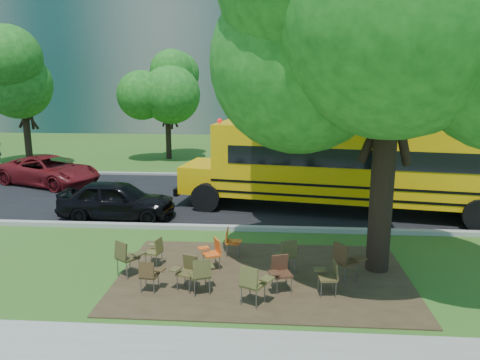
# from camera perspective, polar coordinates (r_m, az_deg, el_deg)

# --- Properties ---
(ground) EXTENTS (160.00, 160.00, 0.00)m
(ground) POSITION_cam_1_polar(r_m,az_deg,el_deg) (12.15, -1.91, -10.62)
(ground) COLOR #385A1C
(ground) RESTS_ON ground
(dirt_patch) EXTENTS (7.00, 4.50, 0.03)m
(dirt_patch) POSITION_cam_1_polar(r_m,az_deg,el_deg) (11.63, 2.83, -11.65)
(dirt_patch) COLOR #382819
(dirt_patch) RESTS_ON ground
(asphalt_road) EXTENTS (80.00, 8.00, 0.04)m
(asphalt_road) POSITION_cam_1_polar(r_m,az_deg,el_deg) (18.77, 0.33, -2.18)
(asphalt_road) COLOR black
(asphalt_road) RESTS_ON ground
(kerb_near) EXTENTS (80.00, 0.25, 0.14)m
(kerb_near) POSITION_cam_1_polar(r_m,az_deg,el_deg) (14.92, -0.70, -5.87)
(kerb_near) COLOR gray
(kerb_near) RESTS_ON ground
(kerb_far) EXTENTS (80.00, 0.25, 0.14)m
(kerb_far) POSITION_cam_1_polar(r_m,az_deg,el_deg) (22.74, 1.02, 0.55)
(kerb_far) COLOR gray
(kerb_far) RESTS_ON ground
(building_main) EXTENTS (38.00, 16.00, 22.00)m
(building_main) POSITION_cam_1_polar(r_m,az_deg,el_deg) (48.41, -7.28, 19.77)
(building_main) COLOR slate
(building_main) RESTS_ON ground
(bg_tree_0) EXTENTS (5.20, 5.20, 7.18)m
(bg_tree_0) POSITION_cam_1_polar(r_m,az_deg,el_deg) (27.50, -25.04, 10.92)
(bg_tree_0) COLOR black
(bg_tree_0) RESTS_ON ground
(bg_tree_2) EXTENTS (4.80, 4.80, 6.62)m
(bg_tree_2) POSITION_cam_1_polar(r_m,az_deg,el_deg) (27.82, -8.91, 11.18)
(bg_tree_2) COLOR black
(bg_tree_2) RESTS_ON ground
(bg_tree_3) EXTENTS (5.60, 5.60, 7.84)m
(bg_tree_3) POSITION_cam_1_polar(r_m,az_deg,el_deg) (26.02, 19.76, 12.33)
(bg_tree_3) COLOR black
(bg_tree_3) RESTS_ON ground
(main_tree) EXTENTS (7.20, 7.20, 9.72)m
(main_tree) POSITION_cam_1_polar(r_m,az_deg,el_deg) (11.64, 18.22, 18.49)
(main_tree) COLOR black
(main_tree) RESTS_ON ground
(school_bus) EXTENTS (13.11, 4.84, 3.14)m
(school_bus) POSITION_cam_1_polar(r_m,az_deg,el_deg) (17.03, 16.24, 2.00)
(school_bus) COLOR #DCA206
(school_bus) RESTS_ON ground
(chair_0) EXTENTS (0.54, 0.45, 0.77)m
(chair_0) POSITION_cam_1_polar(r_m,az_deg,el_deg) (10.84, -10.98, -11.08)
(chair_0) COLOR #422E17
(chair_0) RESTS_ON ground
(chair_1) EXTENTS (0.79, 0.62, 0.93)m
(chair_1) POSITION_cam_1_polar(r_m,az_deg,el_deg) (11.72, -13.68, -8.88)
(chair_1) COLOR #423A1C
(chair_1) RESTS_ON ground
(chair_2) EXTENTS (0.60, 0.69, 0.88)m
(chair_2) POSITION_cam_1_polar(r_m,az_deg,el_deg) (10.57, -4.70, -11.13)
(chair_2) COLOR #49451F
(chair_2) RESTS_ON ground
(chair_3) EXTENTS (0.65, 0.51, 0.81)m
(chair_3) POSITION_cam_1_polar(r_m,az_deg,el_deg) (10.86, -6.48, -10.73)
(chair_3) COLOR #4C4221
(chair_3) RESTS_ON ground
(chair_4) EXTENTS (0.77, 0.60, 0.92)m
(chair_4) POSITION_cam_1_polar(r_m,az_deg,el_deg) (10.03, 1.59, -12.25)
(chair_4) COLOR #4F4B22
(chair_4) RESTS_ON ground
(chair_5) EXTENTS (0.58, 0.64, 0.85)m
(chair_5) POSITION_cam_1_polar(r_m,az_deg,el_deg) (10.72, 4.92, -10.88)
(chair_5) COLOR #462819
(chair_5) RESTS_ON ground
(chair_6) EXTENTS (0.53, 0.55, 0.82)m
(chair_6) POSITION_cam_1_polar(r_m,az_deg,el_deg) (10.70, 10.86, -11.20)
(chair_6) COLOR #483D1F
(chair_6) RESTS_ON ground
(chair_7) EXTENTS (0.82, 0.65, 0.97)m
(chair_7) POSITION_cam_1_polar(r_m,az_deg,el_deg) (11.38, 12.67, -9.31)
(chair_7) COLOR #3D2815
(chair_7) RESTS_ON ground
(chair_8) EXTENTS (0.46, 0.59, 0.78)m
(chair_8) POSITION_cam_1_polar(r_m,az_deg,el_deg) (12.20, -10.25, -8.29)
(chair_8) COLOR brown
(chair_8) RESTS_ON ground
(chair_9) EXTENTS (0.66, 0.55, 0.82)m
(chair_9) POSITION_cam_1_polar(r_m,az_deg,el_deg) (11.87, -3.34, -8.59)
(chair_9) COLOR #D95217
(chair_9) RESTS_ON ground
(chair_10) EXTENTS (0.46, 0.51, 0.78)m
(chair_10) POSITION_cam_1_polar(r_m,az_deg,el_deg) (12.68, -1.10, -7.26)
(chair_10) COLOR #D65C16
(chair_10) RESTS_ON ground
(chair_11) EXTENTS (0.61, 0.71, 0.90)m
(chair_11) POSITION_cam_1_polar(r_m,az_deg,el_deg) (11.66, 5.83, -8.76)
(chair_11) COLOR #453F1E
(chair_11) RESTS_ON ground
(black_car) EXTENTS (3.93, 1.62, 1.33)m
(black_car) POSITION_cam_1_polar(r_m,az_deg,el_deg) (16.48, -14.77, -2.35)
(black_car) COLOR black
(black_car) RESTS_ON ground
(bg_car_red) EXTENTS (5.24, 3.83, 1.32)m
(bg_car_red) POSITION_cam_1_polar(r_m,az_deg,el_deg) (22.55, -22.20, 1.05)
(bg_car_red) COLOR maroon
(bg_car_red) RESTS_ON ground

